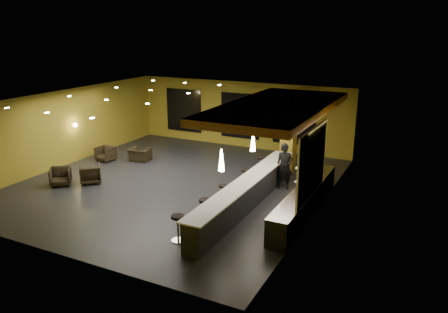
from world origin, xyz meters
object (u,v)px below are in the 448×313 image
at_px(prep_counter, 305,201).
at_px(armchair_a, 61,176).
at_px(armchair_c, 106,154).
at_px(armchair_d, 140,155).
at_px(staff_b, 312,164).
at_px(pendant_2, 277,127).
at_px(column, 289,133).
at_px(bar_stool_3, 246,176).
at_px(pendant_0, 221,160).
at_px(bar_stool_4, 261,163).
at_px(staff_c, 315,166).
at_px(armchair_b, 90,174).
at_px(bar_stool_0, 178,225).
at_px(pendant_1, 253,142).
at_px(bar_stool_2, 224,192).
at_px(bar_stool_1, 205,208).
at_px(bar_counter, 247,195).
at_px(staff_a, 284,166).

xyz_separation_m(prep_counter, armchair_a, (-9.78, -1.77, -0.06)).
relative_size(armchair_c, armchair_d, 0.82).
bearing_deg(armchair_d, staff_b, 176.38).
distance_m(pendant_2, armchair_c, 8.67).
xyz_separation_m(column, bar_stool_3, (-0.82, -2.79, -1.24)).
relative_size(pendant_0, bar_stool_4, 0.82).
xyz_separation_m(staff_c, bar_stool_3, (-2.42, -1.48, -0.35)).
height_order(armchair_c, bar_stool_4, bar_stool_4).
relative_size(armchair_b, bar_stool_0, 1.01).
xyz_separation_m(pendant_1, bar_stool_2, (-0.89, -0.57, -1.88)).
distance_m(prep_counter, bar_stool_1, 3.55).
xyz_separation_m(bar_stool_0, bar_stool_4, (-0.00, 6.78, 0.01)).
xyz_separation_m(pendant_2, armchair_c, (-8.40, -0.83, -1.99)).
bearing_deg(bar_stool_0, armchair_d, 134.44).
height_order(bar_counter, staff_c, staff_c).
relative_size(pendant_0, armchair_a, 0.86).
relative_size(armchair_a, bar_stool_2, 1.11).
distance_m(pendant_2, bar_stool_4, 2.05).
distance_m(bar_counter, pendant_0, 2.72).
bearing_deg(bar_stool_1, pendant_2, 81.84).
bearing_deg(prep_counter, pendant_1, 180.00).
height_order(pendant_2, staff_b, pendant_2).
bearing_deg(bar_stool_0, bar_counter, 75.63).
relative_size(column, bar_stool_4, 4.08).
height_order(column, armchair_c, column).
bearing_deg(armchair_b, bar_stool_1, 124.47).
bearing_deg(pendant_0, bar_stool_1, 164.76).
xyz_separation_m(prep_counter, staff_c, (-0.40, 2.79, 0.43)).
bearing_deg(bar_stool_4, bar_counter, -76.53).
distance_m(armchair_d, bar_stool_0, 8.68).
distance_m(bar_stool_0, bar_stool_2, 3.20).
distance_m(prep_counter, bar_stool_4, 4.14).
xyz_separation_m(column, pendant_0, (0.00, -6.60, 0.60)).
bearing_deg(bar_counter, bar_stool_3, 114.27).
bearing_deg(armchair_b, prep_counter, 142.82).
relative_size(staff_a, staff_c, 1.09).
height_order(column, armchair_d, column).
relative_size(pendant_0, armchair_c, 0.90).
relative_size(staff_a, armchair_c, 2.39).
height_order(pendant_1, armchair_b, pendant_1).
height_order(column, bar_stool_1, column).
distance_m(armchair_c, bar_stool_1, 8.68).
bearing_deg(armchair_d, bar_stool_0, 126.53).
distance_m(staff_b, staff_c, 0.33).
height_order(column, staff_a, column).
relative_size(prep_counter, pendant_0, 8.57).
relative_size(staff_c, bar_stool_0, 2.03).
distance_m(armchair_b, bar_stool_4, 7.26).
xyz_separation_m(bar_counter, armchair_d, (-6.91, 2.92, -0.19)).
distance_m(pendant_2, bar_stool_0, 6.58).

